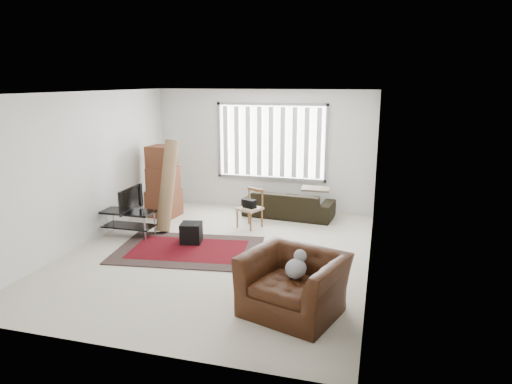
{
  "coord_description": "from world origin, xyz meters",
  "views": [
    {
      "loc": [
        2.57,
        -6.92,
        2.88
      ],
      "look_at": [
        0.58,
        0.29,
        1.05
      ],
      "focal_mm": 32.0,
      "sensor_mm": 36.0,
      "label": 1
    }
  ],
  "objects_px": {
    "armchair": "(294,280)",
    "sofa": "(289,200)",
    "side_chair": "(250,206)",
    "tv_stand": "(128,218)",
    "moving_boxes": "(163,184)"
  },
  "relations": [
    {
      "from": "tv_stand",
      "to": "side_chair",
      "type": "xyz_separation_m",
      "value": [
        2.08,
        1.12,
        0.08
      ]
    },
    {
      "from": "side_chair",
      "to": "armchair",
      "type": "height_order",
      "value": "armchair"
    },
    {
      "from": "moving_boxes",
      "to": "side_chair",
      "type": "relative_size",
      "value": 1.97
    },
    {
      "from": "side_chair",
      "to": "moving_boxes",
      "type": "bearing_deg",
      "value": -163.28
    },
    {
      "from": "sofa",
      "to": "armchair",
      "type": "distance_m",
      "value": 4.22
    },
    {
      "from": "moving_boxes",
      "to": "armchair",
      "type": "distance_m",
      "value": 4.95
    },
    {
      "from": "tv_stand",
      "to": "sofa",
      "type": "bearing_deg",
      "value": 37.65
    },
    {
      "from": "sofa",
      "to": "side_chair",
      "type": "bearing_deg",
      "value": 62.74
    },
    {
      "from": "moving_boxes",
      "to": "sofa",
      "type": "xyz_separation_m",
      "value": [
        2.63,
        0.66,
        -0.34
      ]
    },
    {
      "from": "armchair",
      "to": "side_chair",
      "type": "bearing_deg",
      "value": 132.96
    },
    {
      "from": "tv_stand",
      "to": "sofa",
      "type": "xyz_separation_m",
      "value": [
        2.67,
        2.06,
        0.01
      ]
    },
    {
      "from": "armchair",
      "to": "sofa",
      "type": "bearing_deg",
      "value": 120.19
    },
    {
      "from": "moving_boxes",
      "to": "side_chair",
      "type": "bearing_deg",
      "value": -7.56
    },
    {
      "from": "armchair",
      "to": "tv_stand",
      "type": "bearing_deg",
      "value": 167.81
    },
    {
      "from": "side_chair",
      "to": "armchair",
      "type": "relative_size",
      "value": 0.54
    }
  ]
}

